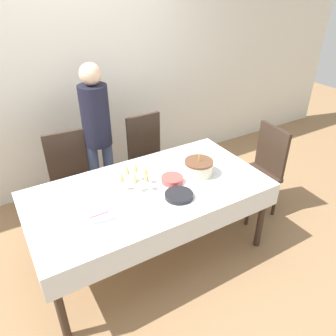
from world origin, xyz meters
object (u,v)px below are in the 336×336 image
(champagne_tray, at_px, (135,178))
(birthday_cake, at_px, (199,167))
(dining_chair_far_left, at_px, (71,176))
(dining_chair_right_end, at_px, (261,167))
(person_standing, at_px, (97,127))
(plate_stack_main, at_px, (179,195))
(plate_stack_dessert, at_px, (172,179))
(dining_chair_far_right, at_px, (149,155))

(champagne_tray, bearing_deg, birthday_cake, -10.25)
(dining_chair_far_left, xyz_separation_m, dining_chair_right_end, (1.75, -0.84, 0.00))
(birthday_cake, distance_m, person_standing, 1.12)
(dining_chair_far_left, relative_size, person_standing, 0.61)
(dining_chair_right_end, relative_size, person_standing, 0.61)
(champagne_tray, distance_m, plate_stack_main, 0.39)
(plate_stack_main, height_order, plate_stack_dessert, plate_stack_dessert)
(dining_chair_far_right, xyz_separation_m, plate_stack_main, (-0.29, -1.07, 0.21))
(champagne_tray, height_order, plate_stack_dessert, champagne_tray)
(dining_chair_far_left, height_order, dining_chair_right_end, same)
(dining_chair_far_left, xyz_separation_m, plate_stack_main, (0.58, -1.07, 0.21))
(dining_chair_far_right, height_order, birthday_cake, dining_chair_far_right)
(dining_chair_right_end, xyz_separation_m, plate_stack_dessert, (-1.09, -0.01, 0.22))
(birthday_cake, xyz_separation_m, plate_stack_dessert, (-0.27, 0.01, -0.04))
(dining_chair_far_right, xyz_separation_m, person_standing, (-0.53, 0.08, 0.42))
(dining_chair_right_end, distance_m, plate_stack_dessert, 1.12)
(person_standing, bearing_deg, plate_stack_dessert, -71.63)
(plate_stack_dessert, bearing_deg, person_standing, 108.37)
(dining_chair_far_left, distance_m, plate_stack_dessert, 1.10)
(birthday_cake, distance_m, plate_stack_dessert, 0.27)
(plate_stack_main, xyz_separation_m, plate_stack_dessert, (0.07, 0.22, 0.01))
(birthday_cake, bearing_deg, dining_chair_far_left, 136.92)
(person_standing, bearing_deg, dining_chair_right_end, -33.29)
(dining_chair_far_left, xyz_separation_m, plate_stack_dessert, (0.65, -0.85, 0.22))
(dining_chair_far_right, height_order, person_standing, person_standing)
(dining_chair_far_left, bearing_deg, person_standing, 13.16)
(dining_chair_right_end, xyz_separation_m, person_standing, (-1.40, 0.92, 0.42))
(dining_chair_far_left, relative_size, birthday_cake, 3.77)
(dining_chair_far_left, bearing_deg, plate_stack_main, -61.45)
(plate_stack_dessert, bearing_deg, champagne_tray, 162.68)
(dining_chair_right_end, bearing_deg, birthday_cake, -178.61)
(dining_chair_far_left, height_order, dining_chair_far_right, same)
(dining_chair_far_left, bearing_deg, champagne_tray, -65.01)
(dining_chair_far_left, relative_size, dining_chair_far_right, 1.00)
(dining_chair_right_end, bearing_deg, champagne_tray, 176.61)
(birthday_cake, xyz_separation_m, plate_stack_main, (-0.34, -0.21, -0.05))
(plate_stack_dessert, bearing_deg, dining_chair_far_right, 75.55)
(birthday_cake, height_order, champagne_tray, birthday_cake)
(dining_chair_right_end, distance_m, plate_stack_main, 1.21)
(plate_stack_main, xyz_separation_m, person_standing, (-0.24, 1.15, 0.21))
(dining_chair_far_right, relative_size, champagne_tray, 2.87)
(dining_chair_far_right, height_order, dining_chair_right_end, same)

